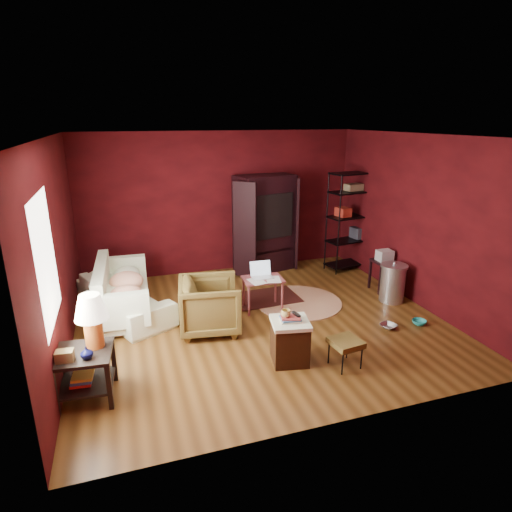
{
  "coord_description": "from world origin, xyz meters",
  "views": [
    {
      "loc": [
        -1.94,
        -5.76,
        3.04
      ],
      "look_at": [
        0.0,
        0.2,
        1.0
      ],
      "focal_mm": 30.0,
      "sensor_mm": 36.0,
      "label": 1
    }
  ],
  "objects": [
    {
      "name": "side_table",
      "position": [
        -2.41,
        -1.18,
        0.72
      ],
      "size": [
        0.66,
        0.66,
        1.21
      ],
      "rotation": [
        0.0,
        0.0,
        -0.09
      ],
      "color": "black",
      "rests_on": "ground"
    },
    {
      "name": "small_stand",
      "position": [
        2.53,
        0.48,
        0.57
      ],
      "size": [
        0.39,
        0.39,
        0.76
      ],
      "rotation": [
        0.0,
        0.0,
        0.01
      ],
      "color": "black",
      "rests_on": "ground"
    },
    {
      "name": "footstool",
      "position": [
        0.62,
        -1.57,
        0.32
      ],
      "size": [
        0.41,
        0.41,
        0.37
      ],
      "rotation": [
        0.0,
        0.0,
        0.14
      ],
      "color": "black",
      "rests_on": "ground"
    },
    {
      "name": "hamper",
      "position": [
        -0.01,
        -1.24,
        0.3
      ],
      "size": [
        0.55,
        0.55,
        0.67
      ],
      "rotation": [
        0.0,
        0.0,
        -0.19
      ],
      "color": "#3C1E0D",
      "rests_on": "ground"
    },
    {
      "name": "room",
      "position": [
        -0.04,
        -0.01,
        1.4
      ],
      "size": [
        5.54,
        5.04,
        2.84
      ],
      "color": "brown",
      "rests_on": "ground"
    },
    {
      "name": "tv_armoire",
      "position": [
        0.84,
        2.2,
        1.02
      ],
      "size": [
        1.5,
        1.04,
        1.96
      ],
      "rotation": [
        0.0,
        0.0,
        0.24
      ],
      "color": "black",
      "rests_on": "ground"
    },
    {
      "name": "wire_shelving",
      "position": [
        2.56,
        1.74,
        1.1
      ],
      "size": [
        1.04,
        0.58,
        2.01
      ],
      "rotation": [
        0.0,
        0.0,
        0.17
      ],
      "color": "black",
      "rests_on": "ground"
    },
    {
      "name": "armchair",
      "position": [
        -0.8,
        -0.07,
        0.44
      ],
      "size": [
        0.92,
        0.97,
        0.88
      ],
      "primitive_type": "imported",
      "rotation": [
        0.0,
        0.0,
        1.42
      ],
      "color": "black",
      "rests_on": "ground"
    },
    {
      "name": "rug_round",
      "position": [
        0.85,
        0.44,
        0.01
      ],
      "size": [
        1.54,
        1.54,
        0.01
      ],
      "rotation": [
        0.0,
        0.0,
        0.04
      ],
      "color": "beige",
      "rests_on": "ground"
    },
    {
      "name": "vase",
      "position": [
        -2.42,
        -1.39,
        0.64
      ],
      "size": [
        0.17,
        0.17,
        0.13
      ],
      "primitive_type": "imported",
      "rotation": [
        0.0,
        0.0,
        0.33
      ],
      "color": "#0C0E40",
      "rests_on": "side_table"
    },
    {
      "name": "sofa",
      "position": [
        -2.01,
        0.9,
        0.39
      ],
      "size": [
        1.37,
        2.07,
        0.78
      ],
      "primitive_type": "imported",
      "rotation": [
        0.0,
        0.0,
        2.0
      ],
      "color": "white",
      "rests_on": "ground"
    },
    {
      "name": "rug_oriental",
      "position": [
        0.34,
        0.77,
        0.02
      ],
      "size": [
        1.2,
        0.82,
        0.01
      ],
      "rotation": [
        0.0,
        0.0,
        0.03
      ],
      "color": "#511915",
      "rests_on": "ground"
    },
    {
      "name": "pet_bowl_steel",
      "position": [
        1.77,
        -0.85,
        0.12
      ],
      "size": [
        0.25,
        0.14,
        0.24
      ],
      "primitive_type": "imported",
      "rotation": [
        0.0,
        0.0,
        0.33
      ],
      "color": "#A8AAAF",
      "rests_on": "ground"
    },
    {
      "name": "laptop_desk",
      "position": [
        0.17,
        0.38,
        0.49
      ],
      "size": [
        0.66,
        0.52,
        0.79
      ],
      "rotation": [
        0.0,
        0.0,
        -0.05
      ],
      "color": "#9D484C",
      "rests_on": "ground"
    },
    {
      "name": "mug",
      "position": [
        -0.07,
        -1.24,
        0.71
      ],
      "size": [
        0.14,
        0.12,
        0.12
      ],
      "primitive_type": "imported",
      "rotation": [
        0.0,
        0.0,
        -0.22
      ],
      "color": "#D3B967",
      "rests_on": "hamper"
    },
    {
      "name": "sofa_cushions",
      "position": [
        -2.05,
        0.87,
        0.39
      ],
      "size": [
        0.84,
        1.93,
        0.79
      ],
      "rotation": [
        0.0,
        0.0,
        -0.04
      ],
      "color": "white",
      "rests_on": "sofa"
    },
    {
      "name": "pet_bowl_turquoise",
      "position": [
        2.29,
        -0.89,
        0.11
      ],
      "size": [
        0.22,
        0.08,
        0.22
      ],
      "primitive_type": "imported",
      "rotation": [
        0.0,
        0.0,
        -0.07
      ],
      "color": "#25B0AF",
      "rests_on": "ground"
    },
    {
      "name": "trash_can",
      "position": [
        2.41,
        0.01,
        0.34
      ],
      "size": [
        0.52,
        0.52,
        0.71
      ],
      "rotation": [
        0.0,
        0.0,
        -0.15
      ],
      "color": "silver",
      "rests_on": "ground"
    }
  ]
}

